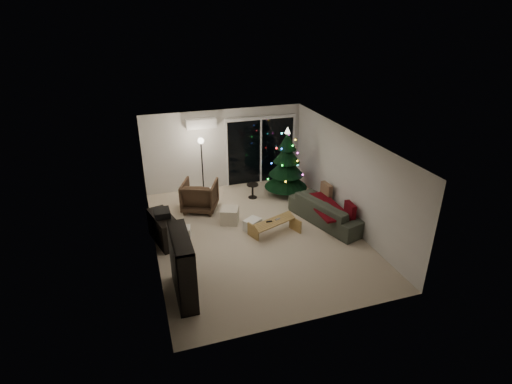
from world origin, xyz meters
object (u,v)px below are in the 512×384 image
at_px(bookshelf, 174,268).
at_px(coffee_table, 275,227).
at_px(media_cabinet, 164,229).
at_px(sofa, 328,211).
at_px(christmas_tree, 287,162).
at_px(armchair, 200,196).

distance_m(bookshelf, coffee_table, 3.22).
xyz_separation_m(media_cabinet, sofa, (4.30, -0.32, -0.03)).
bearing_deg(christmas_tree, sofa, -78.49).
distance_m(bookshelf, sofa, 4.69).
distance_m(media_cabinet, sofa, 4.31).
xyz_separation_m(armchair, christmas_tree, (2.72, 0.25, 0.63)).
relative_size(bookshelf, christmas_tree, 0.64).
bearing_deg(christmas_tree, coffee_table, -118.20).
distance_m(armchair, christmas_tree, 2.81).
bearing_deg(media_cabinet, armchair, 37.23).
bearing_deg(christmas_tree, armchair, -174.74).
bearing_deg(bookshelf, sofa, 27.04).
relative_size(armchair, coffee_table, 0.79).
relative_size(media_cabinet, christmas_tree, 0.55).
xyz_separation_m(media_cabinet, armchair, (1.16, 1.46, 0.07)).
distance_m(bookshelf, christmas_tree, 5.49).
xyz_separation_m(media_cabinet, christmas_tree, (3.89, 1.71, 0.70)).
distance_m(sofa, coffee_table, 1.60).
xyz_separation_m(armchair, coffee_table, (1.55, -1.94, -0.24)).
relative_size(armchair, sofa, 0.42).
bearing_deg(sofa, bookshelf, 95.85).
relative_size(bookshelf, coffee_table, 1.13).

